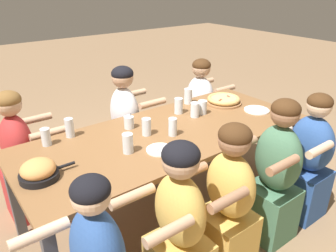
{
  "coord_description": "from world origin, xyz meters",
  "views": [
    {
      "loc": [
        -1.39,
        -1.85,
        1.87
      ],
      "look_at": [
        0.0,
        0.0,
        0.81
      ],
      "focal_mm": 35.0,
      "sensor_mm": 36.0,
      "label": 1
    }
  ],
  "objects_px": {
    "pizza_board_main": "(224,100)",
    "drinking_glass_g": "(195,111)",
    "skillet_bowl": "(39,171)",
    "diner_far_right": "(200,109)",
    "drinking_glass_e": "(188,97)",
    "drinking_glass_b": "(179,107)",
    "diner_far_left": "(21,161)",
    "drinking_glass_a": "(202,108)",
    "diner_near_right": "(307,163)",
    "drinking_glass_f": "(70,129)",
    "drinking_glass_i": "(46,138)",
    "empty_plate_b": "(257,110)",
    "drinking_glass_c": "(146,127)",
    "diner_near_midright": "(275,178)",
    "drinking_glass_h": "(173,128)",
    "diner_far_center": "(126,128)",
    "diner_near_midleft": "(179,232)",
    "diner_near_center": "(228,205)",
    "empty_plate_a": "(160,150)"
  },
  "relations": [
    {
      "from": "skillet_bowl",
      "to": "drinking_glass_e",
      "type": "bearing_deg",
      "value": 16.0
    },
    {
      "from": "empty_plate_a",
      "to": "drinking_glass_b",
      "type": "relative_size",
      "value": 1.39
    },
    {
      "from": "empty_plate_b",
      "to": "diner_far_left",
      "type": "xyz_separation_m",
      "value": [
        -1.87,
        0.83,
        -0.26
      ]
    },
    {
      "from": "drinking_glass_a",
      "to": "diner_near_right",
      "type": "relative_size",
      "value": 0.11
    },
    {
      "from": "diner_far_center",
      "to": "diner_near_midright",
      "type": "bearing_deg",
      "value": 17.33
    },
    {
      "from": "drinking_glass_e",
      "to": "diner_far_right",
      "type": "bearing_deg",
      "value": 34.66
    },
    {
      "from": "drinking_glass_f",
      "to": "skillet_bowl",
      "type": "bearing_deg",
      "value": -130.24
    },
    {
      "from": "pizza_board_main",
      "to": "drinking_glass_h",
      "type": "distance_m",
      "value": 0.85
    },
    {
      "from": "empty_plate_a",
      "to": "empty_plate_b",
      "type": "xyz_separation_m",
      "value": [
        1.14,
        0.08,
        -0.0
      ]
    },
    {
      "from": "skillet_bowl",
      "to": "drinking_glass_h",
      "type": "xyz_separation_m",
      "value": [
        1.0,
        -0.02,
        0.01
      ]
    },
    {
      "from": "pizza_board_main",
      "to": "drinking_glass_h",
      "type": "xyz_separation_m",
      "value": [
        -0.82,
        -0.26,
        0.03
      ]
    },
    {
      "from": "drinking_glass_a",
      "to": "diner_near_center",
      "type": "height_order",
      "value": "diner_near_center"
    },
    {
      "from": "drinking_glass_a",
      "to": "drinking_glass_h",
      "type": "distance_m",
      "value": 0.51
    },
    {
      "from": "drinking_glass_a",
      "to": "diner_far_left",
      "type": "height_order",
      "value": "diner_far_left"
    },
    {
      "from": "drinking_glass_c",
      "to": "drinking_glass_g",
      "type": "height_order",
      "value": "drinking_glass_c"
    },
    {
      "from": "drinking_glass_i",
      "to": "diner_far_left",
      "type": "distance_m",
      "value": 0.49
    },
    {
      "from": "diner_far_right",
      "to": "drinking_glass_b",
      "type": "bearing_deg",
      "value": -56.42
    },
    {
      "from": "empty_plate_b",
      "to": "diner_near_midleft",
      "type": "distance_m",
      "value": 1.49
    },
    {
      "from": "drinking_glass_b",
      "to": "diner_far_right",
      "type": "xyz_separation_m",
      "value": [
        0.68,
        0.45,
        -0.33
      ]
    },
    {
      "from": "drinking_glass_i",
      "to": "diner_far_right",
      "type": "height_order",
      "value": "diner_far_right"
    },
    {
      "from": "pizza_board_main",
      "to": "diner_near_right",
      "type": "bearing_deg",
      "value": -84.67
    },
    {
      "from": "pizza_board_main",
      "to": "diner_far_right",
      "type": "xyz_separation_m",
      "value": [
        0.18,
        0.52,
        -0.3
      ]
    },
    {
      "from": "empty_plate_b",
      "to": "drinking_glass_e",
      "type": "distance_m",
      "value": 0.64
    },
    {
      "from": "empty_plate_a",
      "to": "drinking_glass_a",
      "type": "height_order",
      "value": "drinking_glass_a"
    },
    {
      "from": "drinking_glass_i",
      "to": "diner_near_midright",
      "type": "distance_m",
      "value": 1.69
    },
    {
      "from": "drinking_glass_i",
      "to": "drinking_glass_e",
      "type": "bearing_deg",
      "value": 1.59
    },
    {
      "from": "diner_far_left",
      "to": "diner_far_center",
      "type": "bearing_deg",
      "value": 90.0
    },
    {
      "from": "drinking_glass_i",
      "to": "drinking_glass_c",
      "type": "bearing_deg",
      "value": -23.76
    },
    {
      "from": "skillet_bowl",
      "to": "drinking_glass_f",
      "type": "height_order",
      "value": "drinking_glass_f"
    },
    {
      "from": "empty_plate_b",
      "to": "drinking_glass_b",
      "type": "xyz_separation_m",
      "value": [
        -0.6,
        0.38,
        0.05
      ]
    },
    {
      "from": "drinking_glass_e",
      "to": "diner_near_midright",
      "type": "bearing_deg",
      "value": -94.18
    },
    {
      "from": "drinking_glass_i",
      "to": "diner_near_midright",
      "type": "relative_size",
      "value": 0.11
    },
    {
      "from": "drinking_glass_c",
      "to": "diner_near_midleft",
      "type": "relative_size",
      "value": 0.12
    },
    {
      "from": "pizza_board_main",
      "to": "diner_near_midleft",
      "type": "distance_m",
      "value": 1.56
    },
    {
      "from": "skillet_bowl",
      "to": "drinking_glass_b",
      "type": "bearing_deg",
      "value": 13.0
    },
    {
      "from": "drinking_glass_f",
      "to": "diner_far_center",
      "type": "relative_size",
      "value": 0.13
    },
    {
      "from": "skillet_bowl",
      "to": "diner_near_center",
      "type": "relative_size",
      "value": 0.31
    },
    {
      "from": "drinking_glass_g",
      "to": "diner_near_midleft",
      "type": "height_order",
      "value": "diner_near_midleft"
    },
    {
      "from": "pizza_board_main",
      "to": "drinking_glass_i",
      "type": "xyz_separation_m",
      "value": [
        -1.64,
        0.17,
        0.02
      ]
    },
    {
      "from": "diner_far_left",
      "to": "diner_near_center",
      "type": "relative_size",
      "value": 1.01
    },
    {
      "from": "drinking_glass_b",
      "to": "diner_near_midright",
      "type": "xyz_separation_m",
      "value": [
        0.15,
        -0.95,
        -0.3
      ]
    },
    {
      "from": "diner_far_left",
      "to": "drinking_glass_c",
      "type": "bearing_deg",
      "value": 51.21
    },
    {
      "from": "skillet_bowl",
      "to": "diner_near_right",
      "type": "bearing_deg",
      "value": -18.83
    },
    {
      "from": "pizza_board_main",
      "to": "drinking_glass_e",
      "type": "height_order",
      "value": "drinking_glass_e"
    },
    {
      "from": "diner_far_right",
      "to": "diner_near_center",
      "type": "xyz_separation_m",
      "value": [
        -1.02,
        -1.4,
        0.01
      ]
    },
    {
      "from": "diner_far_left",
      "to": "drinking_glass_a",
      "type": "bearing_deg",
      "value": 67.66
    },
    {
      "from": "empty_plate_b",
      "to": "diner_near_right",
      "type": "relative_size",
      "value": 0.21
    },
    {
      "from": "pizza_board_main",
      "to": "drinking_glass_g",
      "type": "height_order",
      "value": "drinking_glass_g"
    },
    {
      "from": "diner_near_right",
      "to": "drinking_glass_f",
      "type": "bearing_deg",
      "value": 54.76
    },
    {
      "from": "skillet_bowl",
      "to": "diner_far_right",
      "type": "distance_m",
      "value": 2.16
    }
  ]
}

